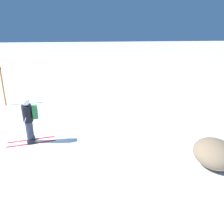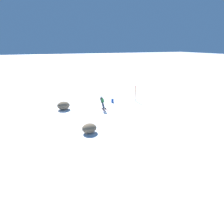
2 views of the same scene
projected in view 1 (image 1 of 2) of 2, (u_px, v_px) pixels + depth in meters
name	position (u px, v px, depth m)	size (l,w,h in m)	color
ground_plane	(31.00, 144.00, 8.07)	(300.00, 300.00, 0.00)	white
skier	(29.00, 119.00, 7.74)	(1.29, 1.73, 1.84)	red
exposed_boulder_0	(214.00, 153.00, 6.58)	(1.35, 1.15, 0.88)	#7A664C
trail_marker	(3.00, 84.00, 12.24)	(0.13, 0.13, 2.25)	orange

